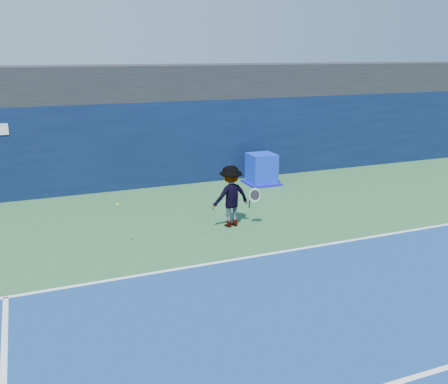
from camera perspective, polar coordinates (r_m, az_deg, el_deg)
The scene contains 7 objects.
ground at distance 9.35m, azimuth 9.35°, elevation -14.38°, with size 80.00×80.00×0.00m, color #295C32.
baseline at distance 11.72m, azimuth 1.67°, elevation -7.65°, with size 24.00×0.10×0.01m, color white.
stadium_band at distance 18.87m, azimuth -8.97°, elevation 12.33°, with size 36.00×3.00×1.20m, color black.
back_wall_assembly at distance 18.14m, azimuth -7.95°, elevation 5.56°, with size 36.00×1.03×3.00m.
equipment_cart at distance 18.21m, azimuth 4.32°, elevation 2.51°, with size 1.18×1.18×1.11m.
tennis_player at distance 13.63m, azimuth 0.77°, elevation -0.49°, with size 1.33×0.77×1.71m.
tennis_ball at distance 12.10m, azimuth -12.06°, elevation -1.38°, with size 0.07×0.07×0.07m.
Camera 1 is at (-4.37, -6.83, 4.66)m, focal length 40.00 mm.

